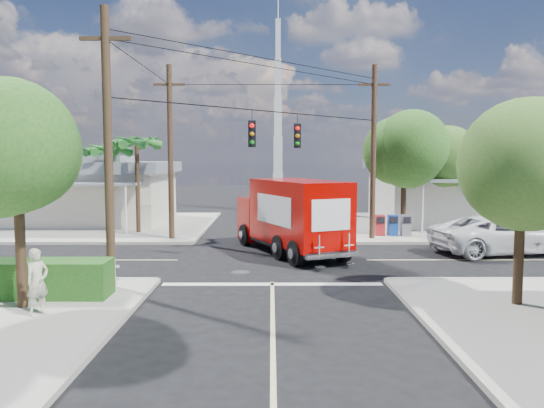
{
  "coord_description": "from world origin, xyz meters",
  "views": [
    {
      "loc": [
        -0.04,
        -22.04,
        4.3
      ],
      "look_at": [
        0.0,
        2.0,
        2.2
      ],
      "focal_mm": 35.0,
      "sensor_mm": 36.0,
      "label": 1
    }
  ],
  "objects": [
    {
      "name": "utility_poles",
      "position": [
        -1.58,
        1.6,
        4.67
      ],
      "size": [
        12.0,
        10.68,
        9.0
      ],
      "color": "#473321",
      "rests_on": "ground"
    },
    {
      "name": "delivery_truck",
      "position": [
        0.87,
        1.53,
        1.69
      ],
      "size": [
        5.18,
        7.93,
        3.33
      ],
      "color": "black",
      "rests_on": "ground"
    },
    {
      "name": "tree_ne_front",
      "position": [
        7.21,
        6.76,
        4.77
      ],
      "size": [
        4.21,
        4.14,
        6.66
      ],
      "color": "#422D1C",
      "rests_on": "sidewalk_ne"
    },
    {
      "name": "radio_tower",
      "position": [
        0.5,
        20.0,
        5.64
      ],
      "size": [
        0.8,
        0.8,
        17.0
      ],
      "color": "silver",
      "rests_on": "ground"
    },
    {
      "name": "vending_boxes",
      "position": [
        6.5,
        6.2,
        0.69
      ],
      "size": [
        1.9,
        0.5,
        1.1
      ],
      "color": "#B01F25",
      "rests_on": "sidewalk_ne"
    },
    {
      "name": "tree_sw_front",
      "position": [
        -6.99,
        -7.54,
        4.33
      ],
      "size": [
        3.88,
        3.78,
        6.03
      ],
      "color": "#422D1C",
      "rests_on": "sidewalk_sw"
    },
    {
      "name": "hedge_sw",
      "position": [
        -8.0,
        -6.4,
        0.69
      ],
      "size": [
        6.2,
        1.2,
        1.1
      ],
      "primitive_type": "cube",
      "color": "#174011",
      "rests_on": "sidewalk_sw"
    },
    {
      "name": "road_markings",
      "position": [
        0.0,
        -1.47,
        0.01
      ],
      "size": [
        32.0,
        32.0,
        0.01
      ],
      "color": "beige",
      "rests_on": "ground"
    },
    {
      "name": "palm_nw_front",
      "position": [
        -7.5,
        7.5,
        5.04
      ],
      "size": [
        3.01,
        3.08,
        5.59
      ],
      "color": "#422D1C",
      "rests_on": "sidewalk_nw"
    },
    {
      "name": "sidewalk_nw",
      "position": [
        -10.88,
        10.88,
        0.07
      ],
      "size": [
        14.12,
        14.12,
        0.14
      ],
      "color": "#A9A499",
      "rests_on": "ground"
    },
    {
      "name": "building_nw",
      "position": [
        -12.0,
        12.46,
        2.22
      ],
      "size": [
        10.8,
        10.2,
        4.3
      ],
      "color": "beige",
      "rests_on": "sidewalk_nw"
    },
    {
      "name": "building_ne",
      "position": [
        12.5,
        11.97,
        2.32
      ],
      "size": [
        11.8,
        10.2,
        4.5
      ],
      "color": "silver",
      "rests_on": "sidewalk_ne"
    },
    {
      "name": "parked_car",
      "position": [
        10.26,
        1.45,
        0.86
      ],
      "size": [
        6.66,
        4.12,
        1.72
      ],
      "primitive_type": "imported",
      "rotation": [
        0.0,
        0.0,
        1.79
      ],
      "color": "silver",
      "rests_on": "ground"
    },
    {
      "name": "sidewalk_ne",
      "position": [
        10.88,
        10.88,
        0.07
      ],
      "size": [
        14.12,
        14.12,
        0.14
      ],
      "color": "#A9A499",
      "rests_on": "ground"
    },
    {
      "name": "palm_nw_back",
      "position": [
        -9.5,
        9.0,
        4.67
      ],
      "size": [
        3.01,
        3.08,
        5.19
      ],
      "color": "#422D1C",
      "rests_on": "sidewalk_nw"
    },
    {
      "name": "ground",
      "position": [
        0.0,
        0.0,
        0.0
      ],
      "size": [
        120.0,
        120.0,
        0.0
      ],
      "primitive_type": "plane",
      "color": "black",
      "rests_on": "ground"
    },
    {
      "name": "picket_fence",
      "position": [
        -7.8,
        -5.6,
        0.68
      ],
      "size": [
        5.94,
        0.06,
        1.0
      ],
      "color": "silver",
      "rests_on": "sidewalk_sw"
    },
    {
      "name": "tree_ne_back",
      "position": [
        9.81,
        8.96,
        4.19
      ],
      "size": [
        3.77,
        3.66,
        5.82
      ],
      "color": "#422D1C",
      "rests_on": "sidewalk_ne"
    },
    {
      "name": "pedestrian",
      "position": [
        -6.22,
        -8.28,
        1.03
      ],
      "size": [
        0.7,
        0.78,
        1.79
      ],
      "primitive_type": "imported",
      "rotation": [
        0.0,
        0.0,
        1.04
      ],
      "color": "beige",
      "rests_on": "sidewalk_sw"
    },
    {
      "name": "tree_se",
      "position": [
        7.01,
        -7.24,
        4.04
      ],
      "size": [
        3.67,
        3.54,
        5.62
      ],
      "color": "#422D1C",
      "rests_on": "sidewalk_se"
    }
  ]
}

